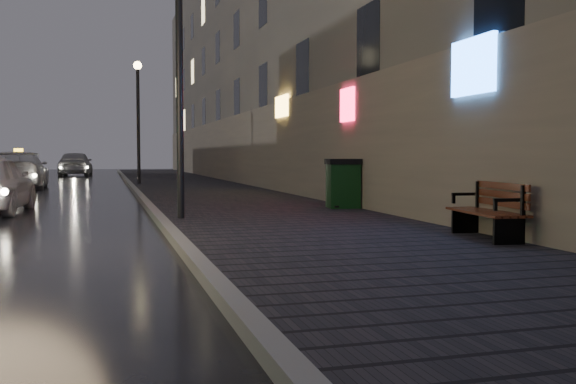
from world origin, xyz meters
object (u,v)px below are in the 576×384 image
Objects in this scene: lamp_far at (138,107)px; lamp_near at (179,46)px; trash_bin at (343,183)px; taxi_mid at (19,170)px; bench at (490,210)px; car_far at (76,164)px.

lamp_near is at bearing -90.00° from lamp_far.
trash_bin is 16.78m from taxi_mid.
bench is 1.47× the size of trash_bin.
trash_bin is (3.95, -14.50, -2.76)m from lamp_far.
lamp_near reaches higher than car_far.
taxi_mid is 16.53m from car_far.
lamp_far is 20.93m from bench.
bench is 0.32× the size of taxi_mid.
trash_bin is 0.22× the size of taxi_mid.
lamp_far is 5.55m from taxi_mid.
lamp_far is at bearing -179.47° from taxi_mid.
lamp_far is at bearing 113.97° from trash_bin.
bench is 21.99m from taxi_mid.
car_far is at bearing 95.84° from lamp_near.
taxi_mid reaches higher than bench.
lamp_near is at bearing -150.52° from trash_bin.
trash_bin is at bearing 106.28° from car_far.
car_far is (-3.30, 32.25, -2.66)m from lamp_near.
car_far reaches higher than trash_bin.
lamp_far is 15.28m from trash_bin.
lamp_far is 1.01× the size of taxi_mid.
lamp_near reaches higher than taxi_mid.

